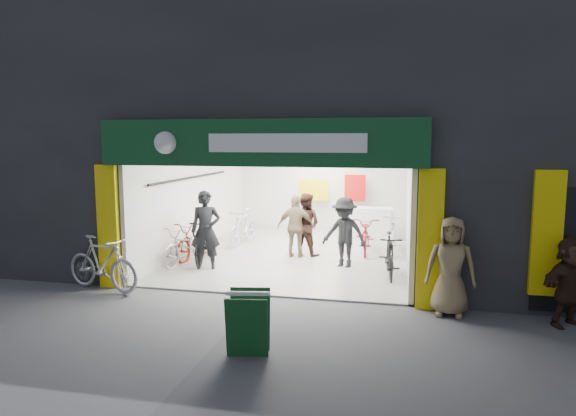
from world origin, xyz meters
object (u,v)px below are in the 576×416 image
(pedestrian_near, at_px, (451,266))
(parked_bike, at_px, (102,263))
(bike_right_front, at_px, (390,256))
(bike_left_front, at_px, (187,245))
(sandwich_board, at_px, (248,322))

(pedestrian_near, bearing_deg, parked_bike, -176.52)
(bike_right_front, bearing_deg, parked_bike, -163.31)
(bike_left_front, distance_m, pedestrian_near, 6.61)
(bike_left_front, height_order, sandwich_board, bike_left_front)
(bike_right_front, height_order, sandwich_board, bike_right_front)
(parked_bike, height_order, pedestrian_near, pedestrian_near)
(bike_right_front, relative_size, pedestrian_near, 0.95)
(bike_left_front, bearing_deg, sandwich_board, -47.78)
(bike_right_front, bearing_deg, bike_left_front, 172.86)
(bike_left_front, relative_size, bike_right_front, 1.12)
(bike_left_front, xyz_separation_m, pedestrian_near, (6.11, -2.49, 0.39))
(bike_left_front, bearing_deg, pedestrian_near, -12.11)
(parked_bike, bearing_deg, bike_right_front, -53.26)
(pedestrian_near, bearing_deg, bike_right_front, 119.02)
(sandwich_board, bearing_deg, pedestrian_near, 29.52)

